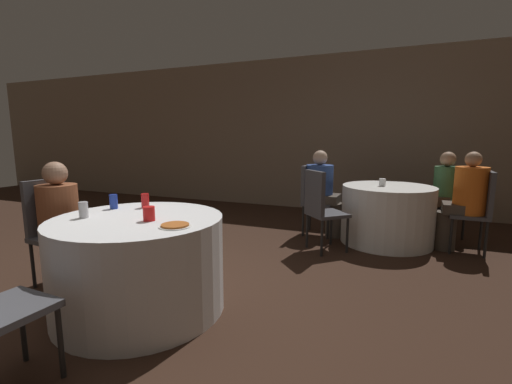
# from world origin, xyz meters

# --- Properties ---
(ground_plane) EXTENTS (16.00, 16.00, 0.00)m
(ground_plane) POSITION_xyz_m (0.00, 0.00, 0.00)
(ground_plane) COLOR #382319
(wall_back) EXTENTS (16.00, 0.06, 2.80)m
(wall_back) POSITION_xyz_m (0.00, 4.37, 1.40)
(wall_back) COLOR gray
(wall_back) RESTS_ON ground_plane
(table_near) EXTENTS (1.28, 1.28, 0.73)m
(table_near) POSITION_xyz_m (0.14, 0.00, 0.37)
(table_near) COLOR white
(table_near) RESTS_ON ground_plane
(table_far) EXTENTS (1.12, 1.12, 0.73)m
(table_far) POSITION_xyz_m (1.86, 2.57, 0.37)
(table_far) COLOR white
(table_far) RESTS_ON ground_plane
(chair_near_west) EXTENTS (0.44, 0.43, 0.96)m
(chair_near_west) POSITION_xyz_m (-0.91, 0.09, 0.57)
(chair_near_west) COLOR #47474C
(chair_near_west) RESTS_ON ground_plane
(chair_far_east) EXTENTS (0.42, 0.42, 0.96)m
(chair_far_east) POSITION_xyz_m (2.84, 2.53, 0.57)
(chair_far_east) COLOR #47474C
(chair_far_east) RESTS_ON ground_plane
(chair_far_southwest) EXTENTS (0.57, 0.57, 0.96)m
(chair_far_southwest) POSITION_xyz_m (1.14, 1.90, 0.57)
(chair_far_southwest) COLOR #47474C
(chair_far_southwest) RESTS_ON ground_plane
(chair_far_northeast) EXTENTS (0.56, 0.56, 0.96)m
(chair_far_northeast) POSITION_xyz_m (2.63, 3.17, 0.57)
(chair_far_northeast) COLOR #47474C
(chair_far_northeast) RESTS_ON ground_plane
(chair_far_west) EXTENTS (0.42, 0.42, 0.96)m
(chair_far_west) POSITION_xyz_m (0.88, 2.61, 0.57)
(chair_far_west) COLOR #47474C
(chair_far_west) RESTS_ON ground_plane
(person_orange_shirt) EXTENTS (0.51, 0.35, 1.18)m
(person_orange_shirt) POSITION_xyz_m (2.67, 2.53, 0.60)
(person_orange_shirt) COLOR #4C4238
(person_orange_shirt) RESTS_ON ground_plane
(person_blue_shirt) EXTENTS (0.52, 0.37, 1.16)m
(person_blue_shirt) POSITION_xyz_m (1.04, 2.60, 0.60)
(person_blue_shirt) COLOR #4C4238
(person_blue_shirt) RESTS_ON ground_plane
(person_floral_shirt) EXTENTS (0.51, 0.35, 1.12)m
(person_floral_shirt) POSITION_xyz_m (-0.74, 0.08, 0.57)
(person_floral_shirt) COLOR #4C4238
(person_floral_shirt) RESTS_ON ground_plane
(person_green_jacket) EXTENTS (0.45, 0.43, 1.15)m
(person_green_jacket) POSITION_xyz_m (2.50, 3.06, 0.57)
(person_green_jacket) COLOR #4C4238
(person_green_jacket) RESTS_ON ground_plane
(pizza_plate_near) EXTENTS (0.22, 0.22, 0.02)m
(pizza_plate_near) POSITION_xyz_m (0.57, -0.12, 0.74)
(pizza_plate_near) COLOR white
(pizza_plate_near) RESTS_ON table_near
(soda_can_blue) EXTENTS (0.07, 0.07, 0.12)m
(soda_can_blue) POSITION_xyz_m (-0.27, 0.19, 0.79)
(soda_can_blue) COLOR #1E38A5
(soda_can_blue) RESTS_ON table_near
(soda_can_silver) EXTENTS (0.07, 0.07, 0.12)m
(soda_can_silver) POSITION_xyz_m (-0.22, -0.16, 0.79)
(soda_can_silver) COLOR silver
(soda_can_silver) RESTS_ON table_near
(soda_can_red) EXTENTS (0.07, 0.07, 0.12)m
(soda_can_red) POSITION_xyz_m (-0.06, 0.33, 0.79)
(soda_can_red) COLOR red
(soda_can_red) RESTS_ON table_near
(cup_near) EXTENTS (0.08, 0.08, 0.10)m
(cup_near) POSITION_xyz_m (0.29, -0.05, 0.78)
(cup_near) COLOR red
(cup_near) RESTS_ON table_near
(cup_far) EXTENTS (0.08, 0.08, 0.09)m
(cup_far) POSITION_xyz_m (1.79, 2.53, 0.78)
(cup_far) COLOR white
(cup_far) RESTS_ON table_far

